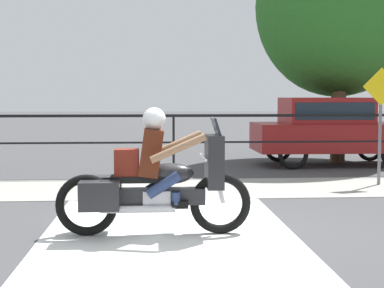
# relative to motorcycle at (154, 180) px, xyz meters

# --- Properties ---
(ground_plane) EXTENTS (120.00, 120.00, 0.00)m
(ground_plane) POSITION_rel_motorcycle_xyz_m (0.45, 0.25, -0.69)
(ground_plane) COLOR #424244
(sidewalk_band) EXTENTS (44.00, 2.40, 0.01)m
(sidewalk_band) POSITION_rel_motorcycle_xyz_m (0.45, 3.65, -0.69)
(sidewalk_band) COLOR #99968E
(sidewalk_band) RESTS_ON ground
(crosswalk_band) EXTENTS (3.15, 6.00, 0.01)m
(crosswalk_band) POSITION_rel_motorcycle_xyz_m (0.18, 0.05, -0.69)
(crosswalk_band) COLOR silver
(crosswalk_band) RESTS_ON ground
(fence_railing) EXTENTS (36.00, 0.05, 1.34)m
(fence_railing) POSITION_rel_motorcycle_xyz_m (0.45, 5.33, 0.36)
(fence_railing) COLOR black
(fence_railing) RESTS_ON ground
(motorcycle) EXTENTS (2.43, 0.76, 1.59)m
(motorcycle) POSITION_rel_motorcycle_xyz_m (0.00, 0.00, 0.00)
(motorcycle) COLOR black
(motorcycle) RESTS_ON ground
(parked_car) EXTENTS (4.00, 1.79, 1.69)m
(parked_car) POSITION_rel_motorcycle_xyz_m (4.46, 7.18, 0.27)
(parked_car) COLOR maroon
(parked_car) RESTS_ON ground
(street_sign) EXTENTS (0.73, 0.06, 2.27)m
(street_sign) POSITION_rel_motorcycle_xyz_m (4.39, 3.83, 0.74)
(street_sign) COLOR slate
(street_sign) RESTS_ON ground
(tree_behind_sign) EXTENTS (4.41, 4.41, 6.57)m
(tree_behind_sign) POSITION_rel_motorcycle_xyz_m (4.98, 8.42, 3.44)
(tree_behind_sign) COLOR brown
(tree_behind_sign) RESTS_ON ground
(tree_behind_car) EXTENTS (2.97, 2.97, 5.84)m
(tree_behind_car) POSITION_rel_motorcycle_xyz_m (4.88, 7.87, 3.48)
(tree_behind_car) COLOR brown
(tree_behind_car) RESTS_ON ground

